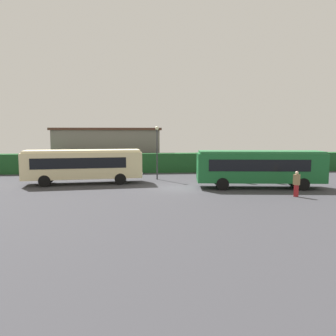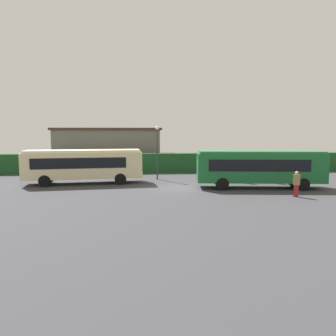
# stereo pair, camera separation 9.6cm
# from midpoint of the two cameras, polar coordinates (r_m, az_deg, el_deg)

# --- Properties ---
(ground_plane) EXTENTS (64.00, 64.00, 0.00)m
(ground_plane) POSITION_cam_midpoint_polar(r_m,az_deg,el_deg) (27.12, 1.80, -3.46)
(ground_plane) COLOR #38383D
(bus_cream) EXTENTS (10.47, 3.66, 3.03)m
(bus_cream) POSITION_cam_midpoint_polar(r_m,az_deg,el_deg) (29.93, -14.62, 0.65)
(bus_cream) COLOR beige
(bus_cream) RESTS_ON ground_plane
(bus_green) EXTENTS (10.48, 3.57, 3.07)m
(bus_green) POSITION_cam_midpoint_polar(r_m,az_deg,el_deg) (27.73, 15.63, 0.24)
(bus_green) COLOR #19602D
(bus_green) RESTS_ON ground_plane
(person_left) EXTENTS (0.49, 0.45, 1.78)m
(person_left) POSITION_cam_midpoint_polar(r_m,az_deg,el_deg) (32.60, -8.82, -0.22)
(person_left) COLOR black
(person_left) RESTS_ON ground_plane
(person_center) EXTENTS (0.55, 0.51, 1.67)m
(person_center) POSITION_cam_midpoint_polar(r_m,az_deg,el_deg) (30.30, 13.00, -0.94)
(person_center) COLOR #334C8C
(person_center) RESTS_ON ground_plane
(person_right) EXTENTS (0.48, 0.49, 1.83)m
(person_right) POSITION_cam_midpoint_polar(r_m,az_deg,el_deg) (24.91, 21.44, -2.48)
(person_right) COLOR maroon
(person_right) RESTS_ON ground_plane
(person_far) EXTENTS (0.46, 0.42, 1.91)m
(person_far) POSITION_cam_midpoint_polar(r_m,az_deg,el_deg) (30.94, 17.73, -0.64)
(person_far) COLOR #4C6B47
(person_far) RESTS_ON ground_plane
(hedge_row) EXTENTS (44.00, 1.73, 2.18)m
(hedge_row) POSITION_cam_midpoint_polar(r_m,az_deg,el_deg) (37.80, -0.15, 0.95)
(hedge_row) COLOR #1C4E24
(hedge_row) RESTS_ON ground_plane
(depot_building) EXTENTS (13.43, 7.30, 5.14)m
(depot_building) POSITION_cam_midpoint_polar(r_m,az_deg,el_deg) (43.35, -10.40, 3.49)
(depot_building) COLOR slate
(depot_building) RESTS_ON ground_plane
(lamppost) EXTENTS (0.36, 0.36, 5.16)m
(lamppost) POSITION_cam_midpoint_polar(r_m,az_deg,el_deg) (31.64, -2.02, 3.85)
(lamppost) COLOR #38383D
(lamppost) RESTS_ON ground_plane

